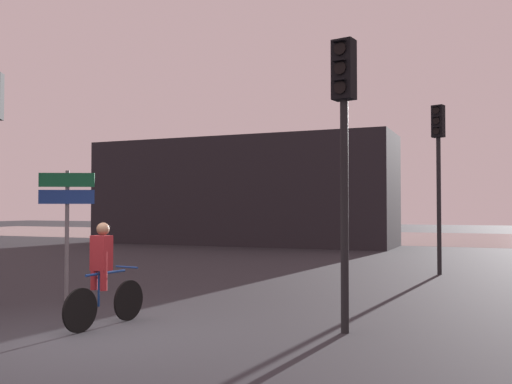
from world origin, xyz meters
name	(u,v)px	position (x,y,z in m)	size (l,w,h in m)	color
ground_plane	(86,339)	(0.00, 0.00, 0.00)	(120.00, 120.00, 0.00)	#28282D
water_strip	(403,238)	(0.00, 30.12, 0.00)	(80.00, 16.00, 0.01)	gray
distant_building	(240,192)	(-6.76, 20.12, 2.69)	(15.66, 4.00, 5.37)	black
traffic_light_near_right	(344,128)	(3.28, 1.77, 3.04)	(0.36, 0.38, 4.36)	black
traffic_light_far_right	(438,157)	(3.90, 10.06, 3.27)	(0.38, 0.39, 4.73)	black
direction_sign_post	(67,211)	(-2.56, 2.50, 1.79)	(1.00, 0.50, 2.60)	slate
cyclist	(103,274)	(-0.29, 0.73, 0.82)	(0.46, 1.70, 1.62)	black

